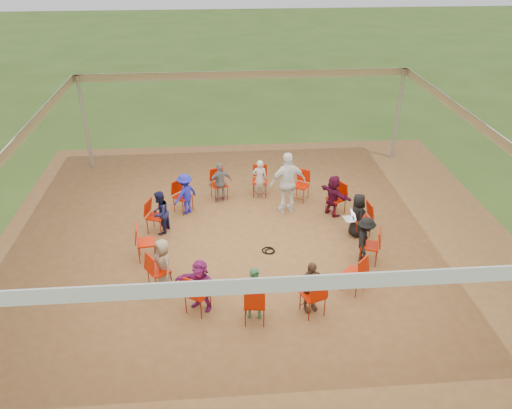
{
  "coord_description": "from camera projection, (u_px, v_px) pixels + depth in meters",
  "views": [
    {
      "loc": [
        -0.86,
        -10.18,
        6.91
      ],
      "look_at": [
        -0.02,
        0.3,
        1.0
      ],
      "focal_mm": 35.0,
      "sensor_mm": 36.0,
      "label": 1
    }
  ],
  "objects": [
    {
      "name": "ground",
      "position": [
        258.0,
        246.0,
        12.29
      ],
      "size": [
        80.0,
        80.0,
        0.0
      ],
      "primitive_type": "plane",
      "color": "#335119",
      "rests_on": "ground"
    },
    {
      "name": "dirt_patch",
      "position": [
        258.0,
        246.0,
        12.29
      ],
      "size": [
        13.0,
        13.0,
        0.0
      ],
      "primitive_type": "plane",
      "color": "brown",
      "rests_on": "ground"
    },
    {
      "name": "tent",
      "position": [
        258.0,
        158.0,
        11.13
      ],
      "size": [
        10.33,
        10.33,
        3.0
      ],
      "color": "#B2B2B7",
      "rests_on": "ground"
    },
    {
      "name": "chair_0",
      "position": [
        361.0,
        219.0,
        12.53
      ],
      "size": [
        0.49,
        0.47,
        0.9
      ],
      "primitive_type": null,
      "rotation": [
        0.0,
        0.0,
        1.69
      ],
      "color": "#B31700",
      "rests_on": "ground"
    },
    {
      "name": "chair_1",
      "position": [
        336.0,
        199.0,
        13.47
      ],
      "size": [
        0.6,
        0.59,
        0.9
      ],
      "primitive_type": null,
      "rotation": [
        0.0,
        0.0,
        2.14
      ],
      "color": "#B31700",
      "rests_on": "ground"
    },
    {
      "name": "chair_2",
      "position": [
        300.0,
        186.0,
        14.14
      ],
      "size": [
        0.59,
        0.6,
        0.9
      ],
      "primitive_type": null,
      "rotation": [
        0.0,
        0.0,
        2.59
      ],
      "color": "#B31700",
      "rests_on": "ground"
    },
    {
      "name": "chair_3",
      "position": [
        260.0,
        181.0,
        14.39
      ],
      "size": [
        0.46,
        0.48,
        0.9
      ],
      "primitive_type": null,
      "rotation": [
        0.0,
        0.0,
        3.04
      ],
      "color": "#B31700",
      "rests_on": "ground"
    },
    {
      "name": "chair_4",
      "position": [
        219.0,
        185.0,
        14.19
      ],
      "size": [
        0.54,
        0.56,
        0.9
      ],
      "primitive_type": null,
      "rotation": [
        0.0,
        0.0,
        -2.8
      ],
      "color": "#B31700",
      "rests_on": "ground"
    },
    {
      "name": "chair_5",
      "position": [
        183.0,
        197.0,
        13.56
      ],
      "size": [
        0.61,
        0.61,
        0.9
      ],
      "primitive_type": null,
      "rotation": [
        0.0,
        0.0,
        -2.35
      ],
      "color": "#B31700",
      "rests_on": "ground"
    },
    {
      "name": "chair_6",
      "position": [
        156.0,
        217.0,
        12.64
      ],
      "size": [
        0.55,
        0.54,
        0.9
      ],
      "primitive_type": null,
      "rotation": [
        0.0,
        0.0,
        -1.9
      ],
      "color": "#B31700",
      "rests_on": "ground"
    },
    {
      "name": "chair_7",
      "position": [
        146.0,
        243.0,
        11.61
      ],
      "size": [
        0.49,
        0.47,
        0.9
      ],
      "primitive_type": null,
      "rotation": [
        0.0,
        0.0,
        -1.45
      ],
      "color": "#B31700",
      "rests_on": "ground"
    },
    {
      "name": "chair_8",
      "position": [
        159.0,
        271.0,
        10.67
      ],
      "size": [
        0.6,
        0.59,
        0.9
      ],
      "primitive_type": null,
      "rotation": [
        0.0,
        0.0,
        -1.0
      ],
      "color": "#B31700",
      "rests_on": "ground"
    },
    {
      "name": "chair_9",
      "position": [
        198.0,
        293.0,
        10.01
      ],
      "size": [
        0.59,
        0.6,
        0.9
      ],
      "primitive_type": null,
      "rotation": [
        0.0,
        0.0,
        -0.55
      ],
      "color": "#B31700",
      "rests_on": "ground"
    },
    {
      "name": "chair_10",
      "position": [
        255.0,
        303.0,
        9.75
      ],
      "size": [
        0.46,
        0.48,
        0.9
      ],
      "primitive_type": null,
      "rotation": [
        0.0,
        0.0,
        -0.1
      ],
      "color": "#B31700",
      "rests_on": "ground"
    },
    {
      "name": "chair_11",
      "position": [
        313.0,
        295.0,
        9.95
      ],
      "size": [
        0.54,
        0.56,
        0.9
      ],
      "primitive_type": null,
      "rotation": [
        0.0,
        0.0,
        0.34
      ],
      "color": "#B31700",
      "rests_on": "ground"
    },
    {
      "name": "chair_12",
      "position": [
        354.0,
        274.0,
        10.58
      ],
      "size": [
        0.61,
        0.61,
        0.9
      ],
      "primitive_type": null,
      "rotation": [
        0.0,
        0.0,
        0.79
      ],
      "color": "#B31700",
      "rests_on": "ground"
    },
    {
      "name": "chair_13",
      "position": [
        370.0,
        246.0,
        11.5
      ],
      "size": [
        0.55,
        0.54,
        0.9
      ],
      "primitive_type": null,
      "rotation": [
        0.0,
        0.0,
        1.24
      ],
      "color": "#B31700",
      "rests_on": "ground"
    },
    {
      "name": "person_seated_0",
      "position": [
        357.0,
        215.0,
        12.44
      ],
      "size": [
        0.38,
        0.6,
        1.16
      ],
      "primitive_type": "imported",
      "rotation": [
        0.0,
        0.0,
        1.69
      ],
      "color": "black",
      "rests_on": "ground"
    },
    {
      "name": "person_seated_1",
      "position": [
        333.0,
        196.0,
        13.34
      ],
      "size": [
        0.92,
        1.12,
        1.16
      ],
      "primitive_type": "imported",
      "rotation": [
        0.0,
        0.0,
        2.14
      ],
      "color": "#460C25",
      "rests_on": "ground"
    },
    {
      "name": "person_seated_2",
      "position": [
        260.0,
        179.0,
        14.22
      ],
      "size": [
        0.45,
        0.32,
        1.16
      ],
      "primitive_type": "imported",
      "rotation": [
        0.0,
        0.0,
        3.04
      ],
      "color": "#B3AD9F",
      "rests_on": "ground"
    },
    {
      "name": "person_seated_3",
      "position": [
        220.0,
        182.0,
        14.03
      ],
      "size": [
        0.76,
        0.56,
        1.16
      ],
      "primitive_type": "imported",
      "rotation": [
        0.0,
        0.0,
        -2.8
      ],
      "color": "slate",
      "rests_on": "ground"
    },
    {
      "name": "person_seated_4",
      "position": [
        185.0,
        194.0,
        13.43
      ],
      "size": [
        0.79,
        0.79,
        1.16
      ],
      "primitive_type": "imported",
      "rotation": [
        0.0,
        0.0,
        -2.35
      ],
      "color": "#1D1EA1",
      "rests_on": "ground"
    },
    {
      "name": "person_seated_5",
      "position": [
        160.0,
        213.0,
        12.55
      ],
      "size": [
        0.49,
        0.64,
        1.16
      ],
      "primitive_type": "imported",
      "rotation": [
        0.0,
        0.0,
        -1.9
      ],
      "color": "#17183D",
      "rests_on": "ground"
    },
    {
      "name": "person_seated_6",
      "position": [
        163.0,
        263.0,
        10.67
      ],
      "size": [
        0.57,
        0.65,
        1.16
      ],
      "primitive_type": "imported",
      "rotation": [
        0.0,
        0.0,
        -1.0
      ],
      "color": "#8C7558",
      "rests_on": "ground"
    },
    {
      "name": "person_seated_7",
      "position": [
        201.0,
        285.0,
        10.03
      ],
      "size": [
        1.12,
        0.91,
        1.16
      ],
      "primitive_type": "imported",
      "rotation": [
        0.0,
        0.0,
        -0.55
      ],
      "color": "#831C62",
      "rests_on": "ground"
    },
    {
      "name": "person_seated_8",
      "position": [
        255.0,
        294.0,
        9.79
      ],
      "size": [
        0.45,
        0.32,
        1.16
      ],
      "primitive_type": "imported",
      "rotation": [
        0.0,
        0.0,
        -0.1
      ],
      "color": "#25502E",
      "rests_on": "ground"
    },
    {
      "name": "person_seated_9",
      "position": [
        310.0,
        287.0,
        9.98
      ],
      "size": [
        0.76,
        0.56,
        1.16
      ],
      "primitive_type": "imported",
      "rotation": [
        0.0,
        0.0,
        0.34
      ],
      "color": "brown",
      "rests_on": "ground"
    },
    {
      "name": "person_seated_10",
      "position": [
        365.0,
        240.0,
        11.46
      ],
      "size": [
        0.59,
        0.83,
        1.16
      ],
      "primitive_type": "imported",
      "rotation": [
        0.0,
        0.0,
        1.24
      ],
      "color": "black",
      "rests_on": "ground"
    },
    {
      "name": "standing_person",
      "position": [
        288.0,
        183.0,
        13.36
      ],
      "size": [
        1.11,
        0.75,
        1.74
      ],
      "primitive_type": "imported",
      "rotation": [
        0.0,
        0.0,
        3.39
      ],
      "color": "white",
      "rests_on": "ground"
    },
    {
      "name": "cable_coil",
      "position": [
        269.0,
        251.0,
        12.07
      ],
      "size": [
        0.4,
        0.4,
        0.03
      ],
      "rotation": [
        0.0,
        0.0,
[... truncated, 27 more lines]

